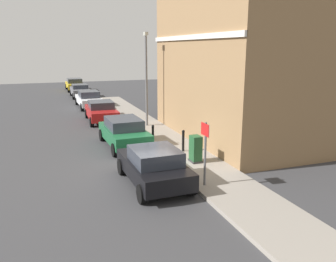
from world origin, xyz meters
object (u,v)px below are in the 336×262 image
car_red (101,111)px  car_grey (80,90)px  utility_cabinet (196,150)px  bollard_far_kerb (153,134)px  car_yellow (75,84)px  car_white (89,99)px  lamppost (146,75)px  bollard_near_cabinet (183,140)px  car_black (154,166)px  street_sign (205,144)px  car_green (124,132)px

car_red → car_grey: (-0.08, 12.79, -0.03)m
utility_cabinet → bollard_far_kerb: utility_cabinet is taller
car_grey → utility_cabinet: 23.46m
car_grey → car_yellow: car_yellow is taller
car_red → car_white: 6.16m
car_red → car_yellow: 18.85m
lamppost → bollard_far_kerb: bearing=-102.7°
car_white → bollard_far_kerb: size_ratio=4.37×
bollard_near_cabinet → lamppost: (-0.01, 6.01, 2.60)m
car_black → car_red: size_ratio=0.95×
car_yellow → bollard_near_cabinet: bearing=-175.2°
car_grey → lamppost: size_ratio=0.73×
street_sign → lamppost: (0.87, 10.14, 1.64)m
bollard_far_kerb → street_sign: street_sign is taller
car_grey → bollard_far_kerb: size_ratio=4.01×
car_white → bollard_far_kerb: (1.43, -13.53, -0.02)m
car_red → bollard_far_kerb: car_red is taller
car_yellow → utility_cabinet: car_yellow is taller
car_red → car_black: bearing=-179.0°
car_black → car_yellow: size_ratio=0.89×
street_sign → car_grey: bearing=93.6°
car_red → utility_cabinet: bearing=-166.4°
bollard_near_cabinet → lamppost: lamppost is taller
car_black → bollard_near_cabinet: size_ratio=3.82×
car_black → bollard_far_kerb: car_black is taller
utility_cabinet → bollard_far_kerb: 3.30m
car_yellow → street_sign: street_sign is taller
lamppost → car_yellow: bearing=96.5°
car_white → car_red: bearing=178.8°
car_black → car_grey: 24.83m
car_grey → bollard_far_kerb: car_grey is taller
car_black → lamppost: (2.45, 9.14, 2.56)m
bollard_near_cabinet → car_yellow: bearing=95.1°
street_sign → lamppost: bearing=85.1°
car_grey → bollard_far_kerb: bearing=-175.8°
car_green → car_yellow: bearing=-1.4°
car_red → car_yellow: size_ratio=0.94×
utility_cabinet → lamppost: lamppost is taller
car_black → bollard_far_kerb: (1.44, 4.67, -0.03)m
bollard_near_cabinet → bollard_far_kerb: 1.84m
car_grey → lamppost: lamppost is taller
car_green → bollard_far_kerb: car_green is taller
car_green → street_sign: (1.46, -6.41, 0.89)m
utility_cabinet → bollard_near_cabinet: size_ratio=1.11×
car_black → car_white: car_black is taller
car_yellow → car_black: bearing=179.7°
car_red → bollard_far_kerb: (1.39, -7.37, -0.03)m
car_green → bollard_near_cabinet: size_ratio=4.06×
car_grey → car_red: bearing=-179.6°
car_white → car_yellow: 12.69m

